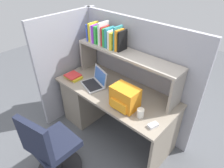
% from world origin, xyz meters
% --- Properties ---
extents(ground_plane, '(8.00, 8.00, 0.00)m').
position_xyz_m(ground_plane, '(0.00, 0.00, 0.00)').
color(ground_plane, '#595B60').
extents(desk, '(1.60, 0.70, 0.73)m').
position_xyz_m(desk, '(-0.39, 0.00, 0.40)').
color(desk, gray).
rests_on(desk, ground_plane).
extents(cubicle_partition_rear, '(1.84, 0.05, 1.55)m').
position_xyz_m(cubicle_partition_rear, '(0.00, 0.38, 0.78)').
color(cubicle_partition_rear, '#9E9EA8').
rests_on(cubicle_partition_rear, ground_plane).
extents(cubicle_partition_left, '(0.05, 1.06, 1.55)m').
position_xyz_m(cubicle_partition_left, '(-0.85, -0.05, 0.78)').
color(cubicle_partition_left, '#9E9EA8').
rests_on(cubicle_partition_left, ground_plane).
extents(overhead_hutch, '(1.44, 0.28, 0.45)m').
position_xyz_m(overhead_hutch, '(0.00, 0.20, 1.08)').
color(overhead_hutch, gray).
rests_on(overhead_hutch, desk).
extents(reference_books_on_shelf, '(0.56, 0.18, 0.29)m').
position_xyz_m(reference_books_on_shelf, '(-0.35, 0.20, 1.30)').
color(reference_books_on_shelf, blue).
rests_on(reference_books_on_shelf, overhead_hutch).
extents(laptop, '(0.37, 0.33, 0.22)m').
position_xyz_m(laptop, '(-0.26, -0.08, 0.78)').
color(laptop, '#B7BABF').
rests_on(laptop, desk).
extents(backpack, '(0.30, 0.23, 0.25)m').
position_xyz_m(backpack, '(0.29, -0.16, 0.85)').
color(backpack, orange).
rests_on(backpack, desk).
extents(computer_mouse, '(0.09, 0.12, 0.03)m').
position_xyz_m(computer_mouse, '(0.69, -0.20, 0.75)').
color(computer_mouse, silver).
rests_on(computer_mouse, desk).
extents(paper_cup, '(0.08, 0.08, 0.10)m').
position_xyz_m(paper_cup, '(0.52, -0.17, 0.78)').
color(paper_cup, white).
rests_on(paper_cup, desk).
extents(desk_book_stack, '(0.24, 0.18, 0.05)m').
position_xyz_m(desk_book_stack, '(-0.62, -0.17, 0.76)').
color(desk_book_stack, yellow).
rests_on(desk_book_stack, desk).
extents(office_chair, '(0.52, 0.53, 0.93)m').
position_xyz_m(office_chair, '(-0.06, -0.94, 0.39)').
color(office_chair, black).
rests_on(office_chair, ground_plane).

